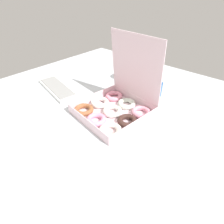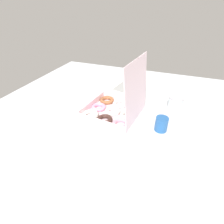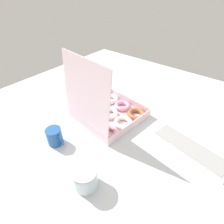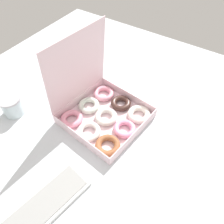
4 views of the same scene
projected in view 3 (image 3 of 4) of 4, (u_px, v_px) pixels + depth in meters
The scene contains 5 objects.
ground_plane at pixel (118, 118), 107.16cm from camera, with size 180.00×180.00×2.00cm, color silver.
donut_box at pixel (107, 112), 103.68cm from camera, with size 39.59×39.25×40.45cm.
keyboard at pixel (189, 148), 85.54cm from camera, with size 39.46×19.25×2.20cm.
coffee_mug at pixel (55, 136), 86.93cm from camera, with size 11.17×7.68×9.00cm.
glass_jar at pixel (85, 178), 68.79cm from camera, with size 10.47×10.47×9.76cm.
Camera 3 is at (-49.10, 66.39, 67.50)cm, focal length 28.00 mm.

